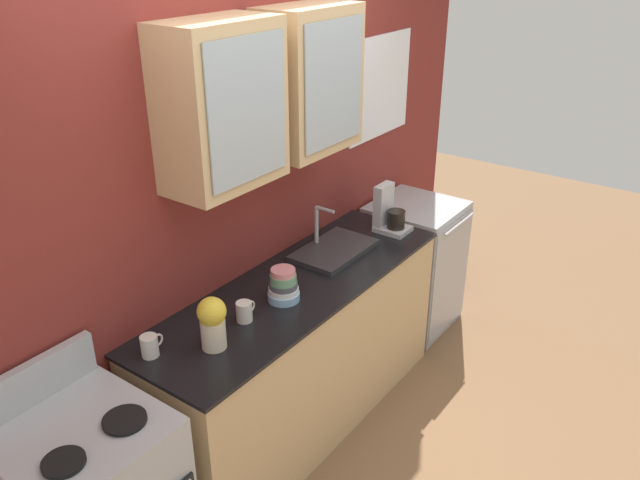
{
  "coord_description": "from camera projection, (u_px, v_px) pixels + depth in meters",
  "views": [
    {
      "loc": [
        -2.31,
        -1.81,
        2.6
      ],
      "look_at": [
        0.2,
        0.0,
        1.1
      ],
      "focal_mm": 36.1,
      "sensor_mm": 36.0,
      "label": 1
    }
  ],
  "objects": [
    {
      "name": "coffee_maker",
      "position": [
        389.0,
        214.0,
        3.93
      ],
      "size": [
        0.17,
        0.2,
        0.29
      ],
      "color": "#B7B7BC",
      "rests_on": "counter"
    },
    {
      "name": "cup_near_sink",
      "position": [
        150.0,
        346.0,
        2.79
      ],
      "size": [
        0.11,
        0.08,
        0.1
      ],
      "color": "silver",
      "rests_on": "counter"
    },
    {
      "name": "bowl_stack",
      "position": [
        283.0,
        286.0,
        3.2
      ],
      "size": [
        0.16,
        0.16,
        0.17
      ],
      "color": "#8CB7E0",
      "rests_on": "counter"
    },
    {
      "name": "counter",
      "position": [
        299.0,
        355.0,
        3.58
      ],
      "size": [
        1.99,
        0.62,
        0.92
      ],
      "color": "tan",
      "rests_on": "ground_plane"
    },
    {
      "name": "sink_faucet",
      "position": [
        334.0,
        249.0,
        3.7
      ],
      "size": [
        0.5,
        0.31,
        0.26
      ],
      "color": "#2D2D30",
      "rests_on": "counter"
    },
    {
      "name": "ground_plane",
      "position": [
        300.0,
        419.0,
        3.78
      ],
      "size": [
        10.0,
        10.0,
        0.0
      ],
      "primitive_type": "plane",
      "color": "brown"
    },
    {
      "name": "dishwasher",
      "position": [
        414.0,
        265.0,
        4.54
      ],
      "size": [
        0.56,
        0.61,
        0.92
      ],
      "color": "#ADAFB5",
      "rests_on": "ground_plane"
    },
    {
      "name": "cup_near_bowls",
      "position": [
        245.0,
        311.0,
        3.04
      ],
      "size": [
        0.11,
        0.08,
        0.1
      ],
      "color": "silver",
      "rests_on": "counter"
    },
    {
      "name": "back_wall_unit",
      "position": [
        247.0,
        167.0,
        3.3
      ],
      "size": [
        4.42,
        0.41,
        2.83
      ],
      "color": "maroon",
      "rests_on": "ground_plane"
    },
    {
      "name": "vase",
      "position": [
        212.0,
        321.0,
        2.81
      ],
      "size": [
        0.13,
        0.13,
        0.25
      ],
      "color": "beige",
      "rests_on": "counter"
    }
  ]
}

